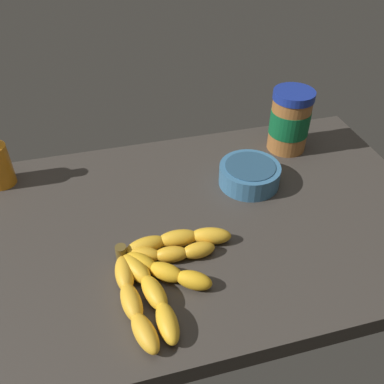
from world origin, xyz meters
The scene contains 4 objects.
ground_plane centered at (0.00, 0.00, -1.97)cm, with size 99.08×59.02×3.94cm, color #38332D.
banana_bunch centered at (-8.30, -12.53, 1.56)cm, with size 22.26×23.36×3.30cm.
peanut_butter_jar centered at (29.30, 18.88, 7.39)cm, with size 9.43×9.43×14.86cm.
small_bowl centered at (15.57, 7.98, 2.40)cm, with size 13.06×13.06×4.67cm.
Camera 1 is at (-14.89, -58.18, 56.66)cm, focal length 39.23 mm.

